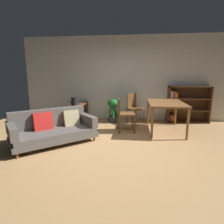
# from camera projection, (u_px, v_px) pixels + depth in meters

# --- Properties ---
(ground_plane) EXTENTS (8.16, 8.16, 0.00)m
(ground_plane) POSITION_uv_depth(u_px,v_px,m) (117.00, 149.00, 3.70)
(ground_plane) COLOR tan
(back_wall_panel) EXTENTS (6.80, 0.10, 2.70)m
(back_wall_panel) POSITION_uv_depth(u_px,v_px,m) (125.00, 79.00, 6.06)
(back_wall_panel) COLOR silver
(back_wall_panel) RESTS_ON ground_plane
(fabric_couch) EXTENTS (1.85, 1.77, 0.72)m
(fabric_couch) POSITION_uv_depth(u_px,v_px,m) (53.00, 128.00, 4.04)
(fabric_couch) COLOR brown
(fabric_couch) RESTS_ON ground_plane
(media_console) EXTENTS (0.38, 1.31, 0.59)m
(media_console) POSITION_uv_depth(u_px,v_px,m) (77.00, 114.00, 5.68)
(media_console) COLOR brown
(media_console) RESTS_ON ground_plane
(open_laptop) EXTENTS (0.47, 0.35, 0.09)m
(open_laptop) POSITION_uv_depth(u_px,v_px,m) (75.00, 103.00, 5.78)
(open_laptop) COLOR #333338
(open_laptop) RESTS_ON media_console
(desk_speaker) EXTENTS (0.16, 0.16, 0.24)m
(desk_speaker) POSITION_uv_depth(u_px,v_px,m) (74.00, 101.00, 5.38)
(desk_speaker) COLOR black
(desk_speaker) RESTS_ON media_console
(potted_floor_plant) EXTENTS (0.40, 0.48, 0.77)m
(potted_floor_plant) POSITION_uv_depth(u_px,v_px,m) (113.00, 109.00, 5.78)
(potted_floor_plant) COLOR #333338
(potted_floor_plant) RESTS_ON ground_plane
(dining_table) EXTENTS (0.89, 1.41, 0.77)m
(dining_table) POSITION_uv_depth(u_px,v_px,m) (166.00, 105.00, 4.79)
(dining_table) COLOR brown
(dining_table) RESTS_ON ground_plane
(dining_chair_near) EXTENTS (0.49, 0.50, 0.88)m
(dining_chair_near) POSITION_uv_depth(u_px,v_px,m) (124.00, 112.00, 4.79)
(dining_chair_near) COLOR brown
(dining_chair_near) RESTS_ON ground_plane
(dining_chair_far) EXTENTS (0.58, 0.58, 0.91)m
(dining_chair_far) POSITION_uv_depth(u_px,v_px,m) (134.00, 106.00, 5.69)
(dining_chair_far) COLOR brown
(dining_chair_far) RESTS_ON ground_plane
(bookshelf) EXTENTS (1.27, 0.34, 1.13)m
(bookshelf) POSITION_uv_depth(u_px,v_px,m) (185.00, 104.00, 5.81)
(bookshelf) COLOR #56351E
(bookshelf) RESTS_ON ground_plane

